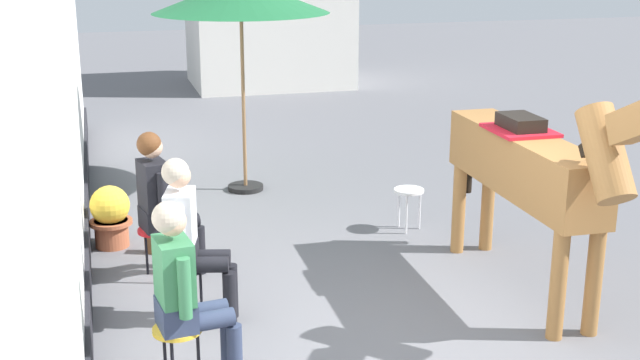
# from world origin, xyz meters

# --- Properties ---
(ground_plane) EXTENTS (40.00, 40.00, 0.00)m
(ground_plane) POSITION_xyz_m (0.00, 3.00, 0.00)
(ground_plane) COLOR slate
(pub_facade_wall) EXTENTS (0.34, 14.00, 3.40)m
(pub_facade_wall) POSITION_xyz_m (-2.55, 1.50, 1.54)
(pub_facade_wall) COLOR white
(pub_facade_wall) RESTS_ON ground_plane
(seated_visitor_near) EXTENTS (0.61, 0.49, 1.39)m
(seated_visitor_near) POSITION_xyz_m (-1.71, -0.12, 0.78)
(seated_visitor_near) COLOR gold
(seated_visitor_near) RESTS_ON ground_plane
(seated_visitor_middle) EXTENTS (0.61, 0.48, 1.39)m
(seated_visitor_middle) POSITION_xyz_m (-1.56, 0.94, 0.78)
(seated_visitor_middle) COLOR black
(seated_visitor_middle) RESTS_ON ground_plane
(seated_visitor_far) EXTENTS (0.61, 0.48, 1.39)m
(seated_visitor_far) POSITION_xyz_m (-1.69, 1.95, 0.78)
(seated_visitor_far) COLOR red
(seated_visitor_far) RESTS_ON ground_plane
(saddled_horse_center) EXTENTS (0.51, 3.00, 2.06)m
(saddled_horse_center) POSITION_xyz_m (1.33, 0.73, 1.16)
(saddled_horse_center) COLOR #9E6B38
(saddled_horse_center) RESTS_ON ground_plane
(flower_planter_farthest) EXTENTS (0.43, 0.43, 0.64)m
(flower_planter_farthest) POSITION_xyz_m (-2.14, 2.89, 0.33)
(flower_planter_farthest) COLOR #A85638
(flower_planter_farthest) RESTS_ON ground_plane
(spare_stool_white) EXTENTS (0.32, 0.32, 0.46)m
(spare_stool_white) POSITION_xyz_m (0.95, 2.55, 0.40)
(spare_stool_white) COLOR white
(spare_stool_white) RESTS_ON ground_plane
(satchel_bag) EXTENTS (0.30, 0.21, 0.20)m
(satchel_bag) POSITION_xyz_m (-1.69, 2.57, 0.10)
(satchel_bag) COLOR brown
(satchel_bag) RESTS_ON ground_plane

